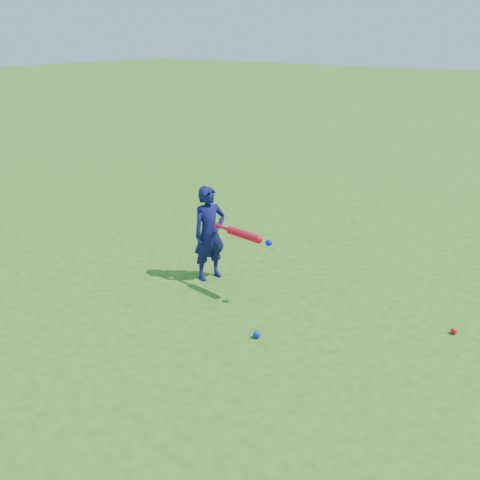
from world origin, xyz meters
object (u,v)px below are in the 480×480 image
(child, at_px, (209,233))
(ground_ball_red, at_px, (454,331))
(bat_swing, at_px, (246,235))
(ground_ball_blue, at_px, (257,334))

(child, distance_m, ground_ball_red, 2.86)
(bat_swing, bearing_deg, child, 175.36)
(ground_ball_blue, xyz_separation_m, bat_swing, (-0.62, 0.67, 0.69))
(child, xyz_separation_m, bat_swing, (0.63, -0.13, 0.16))
(ground_ball_red, xyz_separation_m, bat_swing, (-2.15, -0.56, 0.70))
(child, distance_m, ground_ball_blue, 1.58)
(child, relative_size, ground_ball_red, 18.07)
(bat_swing, bearing_deg, ground_ball_red, 21.59)
(ground_ball_blue, distance_m, bat_swing, 1.15)
(child, height_order, ground_ball_red, child)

